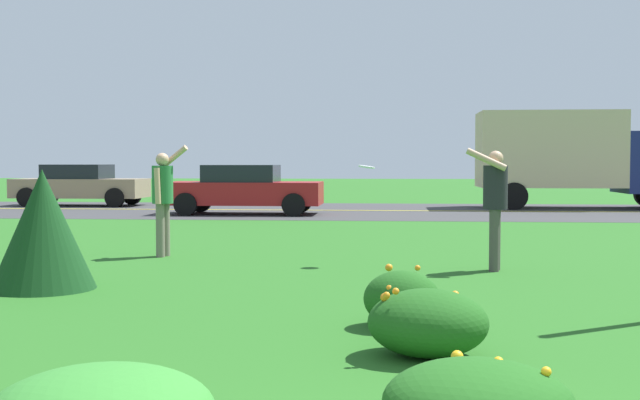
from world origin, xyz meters
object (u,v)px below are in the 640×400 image
(person_thrower_green_shirt, at_px, (163,194))
(frisbee_white, at_px, (367,167))
(car_tan_leftmost, at_px, (80,185))
(person_catcher_dark_shirt, at_px, (495,199))
(box_truck_navy, at_px, (576,154))
(car_red_center_left, at_px, (244,189))

(person_thrower_green_shirt, bearing_deg, frisbee_white, -11.51)
(frisbee_white, height_order, car_tan_leftmost, frisbee_white)
(person_catcher_dark_shirt, xyz_separation_m, frisbee_white, (-1.82, 0.55, 0.44))
(box_truck_navy, bearing_deg, person_thrower_green_shirt, -124.06)
(car_red_center_left, bearing_deg, person_catcher_dark_shirt, -63.80)
(box_truck_navy, bearing_deg, car_red_center_left, -159.16)
(person_catcher_dark_shirt, height_order, car_tan_leftmost, person_catcher_dark_shirt)
(frisbee_white, bearing_deg, car_red_center_left, 109.47)
(car_tan_leftmost, xyz_separation_m, box_truck_navy, (17.02, -0.00, 1.06))
(person_catcher_dark_shirt, relative_size, car_tan_leftmost, 0.38)
(person_catcher_dark_shirt, relative_size, car_red_center_left, 0.38)
(car_tan_leftmost, relative_size, car_red_center_left, 1.00)
(person_thrower_green_shirt, bearing_deg, car_tan_leftmost, 116.56)
(frisbee_white, bearing_deg, car_tan_leftmost, 124.85)
(person_catcher_dark_shirt, distance_m, car_red_center_left, 13.07)
(frisbee_white, height_order, car_red_center_left, frisbee_white)
(frisbee_white, bearing_deg, box_truck_navy, 66.85)
(car_tan_leftmost, bearing_deg, person_catcher_dark_shirt, -51.77)
(frisbee_white, height_order, box_truck_navy, box_truck_navy)
(car_tan_leftmost, bearing_deg, box_truck_navy, -0.00)
(person_thrower_green_shirt, relative_size, box_truck_navy, 0.27)
(box_truck_navy, bearing_deg, car_tan_leftmost, 180.00)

